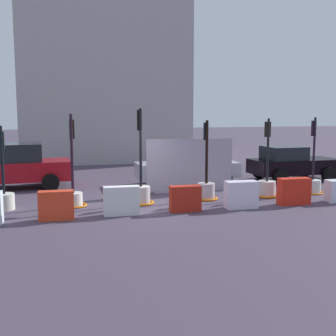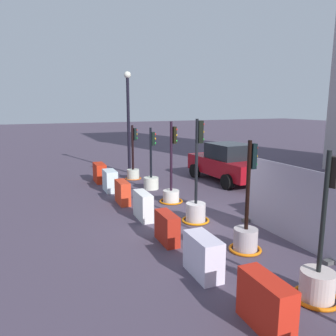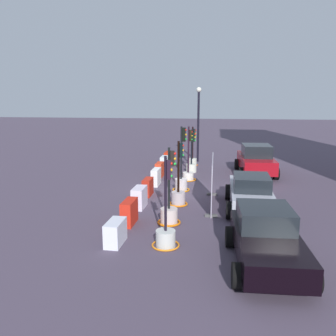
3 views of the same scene
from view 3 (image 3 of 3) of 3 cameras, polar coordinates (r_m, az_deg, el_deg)
The scene contains 21 objects.
ground_plane at distance 17.55m, azimuth 1.69°, elevation -3.76°, with size 120.00×120.00×0.00m, color #493D4F.
traffic_light_0 at distance 24.00m, azimuth 4.04°, elevation 1.58°, with size 0.81×0.81×2.67m.
traffic_light_1 at distance 21.79m, azimuth 3.89°, elevation 0.60°, with size 0.65×0.65×2.69m.
traffic_light_2 at distance 19.69m, azimuth 3.36°, elevation -0.72°, with size 0.90×0.90×3.05m.
traffic_light_3 at distance 17.50m, azimuth 2.19°, elevation -2.07°, with size 0.88×0.88×3.24m.
traffic_light_4 at distance 15.19m, azimuth 1.73°, elevation -4.45°, with size 0.83×0.83×2.82m.
traffic_light_5 at distance 13.00m, azimuth 0.20°, elevation -7.26°, with size 0.88×0.88×2.87m.
traffic_light_6 at distance 11.12m, azimuth -0.37°, elevation -10.77°, with size 0.90×0.90×2.90m.
construction_barrier_0 at distance 24.16m, azimuth 0.06°, elevation 1.59°, with size 1.14×0.50×0.90m.
construction_barrier_1 at distance 22.33m, azimuth -0.53°, elevation 0.78°, with size 1.00×0.51×0.91m.
construction_barrier_2 at distance 20.44m, azimuth -1.41°, elevation -0.32°, with size 1.02×0.40×0.86m.
construction_barrier_3 at distance 18.57m, azimuth -1.99°, elevation -1.50°, with size 1.08×0.40×0.88m.
construction_barrier_4 at distance 16.66m, azimuth -3.35°, elevation -3.15°, with size 0.99×0.40×0.82m.
construction_barrier_5 at distance 14.85m, azimuth -4.75°, elevation -4.88°, with size 1.06×0.51×0.89m.
construction_barrier_6 at distance 13.03m, azimuth -6.39°, elevation -7.25°, with size 1.09×0.44×0.90m.
construction_barrier_7 at distance 11.41m, azimuth -8.66°, elevation -10.47°, with size 1.05×0.51×0.76m.
car_red_compact at distance 21.77m, azimuth 14.26°, elevation 1.30°, with size 4.48×2.36×1.83m.
car_silver_hatchback at distance 14.83m, azimuth 13.42°, elevation -3.89°, with size 4.31×2.07×1.54m.
car_black_sedan at distance 10.24m, azimuth 15.89°, elevation -11.10°, with size 4.01×2.20×1.56m.
street_lamp_post at distance 25.19m, azimuth 5.03°, elevation 8.31°, with size 0.36×0.36×5.34m.
site_fence_panel at distance 15.12m, azimuth 7.27°, elevation -2.50°, with size 3.45×0.50×2.08m.
Camera 3 is at (16.83, 1.77, 4.64)m, focal length 37.02 mm.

